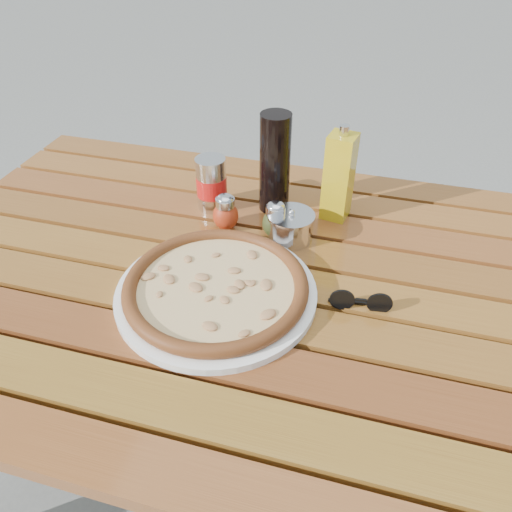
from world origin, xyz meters
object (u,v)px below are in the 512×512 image
(pepper_shaker, at_px, (226,212))
(parmesan_tin, at_px, (291,226))
(olive_oil_cruet, at_px, (339,177))
(pizza, at_px, (216,286))
(soda_can, at_px, (212,184))
(sunglasses, at_px, (361,302))
(plate, at_px, (216,293))
(oregano_shaker, at_px, (275,220))
(table, at_px, (253,304))
(dark_bottle, at_px, (275,164))

(pepper_shaker, relative_size, parmesan_tin, 0.68)
(pepper_shaker, relative_size, olive_oil_cruet, 0.39)
(pizza, relative_size, parmesan_tin, 3.14)
(soda_can, xyz_separation_m, sunglasses, (0.36, -0.24, -0.04))
(plate, distance_m, oregano_shaker, 0.22)
(sunglasses, bearing_deg, parmesan_tin, 126.36)
(table, xyz_separation_m, pizza, (-0.05, -0.07, 0.10))
(soda_can, height_order, parmesan_tin, soda_can)
(plate, distance_m, pizza, 0.02)
(plate, relative_size, olive_oil_cruet, 1.71)
(plate, height_order, parmesan_tin, parmesan_tin)
(pizza, bearing_deg, oregano_shaker, 74.75)
(table, height_order, parmesan_tin, parmesan_tin)
(dark_bottle, relative_size, sunglasses, 2.00)
(table, bearing_deg, pepper_shaker, 126.07)
(pizza, distance_m, olive_oil_cruet, 0.37)
(table, relative_size, oregano_shaker, 17.07)
(pizza, height_order, pepper_shaker, pepper_shaker)
(table, relative_size, parmesan_tin, 11.56)
(pizza, bearing_deg, plate, 135.00)
(sunglasses, bearing_deg, table, 162.57)
(table, distance_m, soda_can, 0.29)
(pepper_shaker, height_order, dark_bottle, dark_bottle)
(plate, height_order, olive_oil_cruet, olive_oil_cruet)
(soda_can, bearing_deg, sunglasses, -34.16)
(pepper_shaker, distance_m, soda_can, 0.09)
(olive_oil_cruet, bearing_deg, sunglasses, -72.98)
(oregano_shaker, relative_size, dark_bottle, 0.37)
(pizza, height_order, dark_bottle, dark_bottle)
(soda_can, bearing_deg, pepper_shaker, -52.19)
(oregano_shaker, height_order, dark_bottle, dark_bottle)
(pizza, distance_m, pepper_shaker, 0.21)
(pizza, distance_m, oregano_shaker, 0.22)
(pepper_shaker, height_order, parmesan_tin, pepper_shaker)
(pizza, height_order, olive_oil_cruet, olive_oil_cruet)
(plate, bearing_deg, oregano_shaker, 74.75)
(plate, xyz_separation_m, pizza, (0.00, -0.00, 0.02))
(oregano_shaker, xyz_separation_m, sunglasses, (0.19, -0.17, -0.02))
(plate, bearing_deg, parmesan_tin, 66.48)
(dark_bottle, bearing_deg, soda_can, -165.60)
(plate, xyz_separation_m, sunglasses, (0.25, 0.04, 0.01))
(pizza, distance_m, sunglasses, 0.25)
(pizza, relative_size, oregano_shaker, 4.64)
(dark_bottle, bearing_deg, pizza, -95.15)
(table, bearing_deg, soda_can, 126.68)
(pepper_shaker, bearing_deg, parmesan_tin, -0.68)
(table, xyz_separation_m, plate, (-0.05, -0.07, 0.08))
(table, xyz_separation_m, parmesan_tin, (0.04, 0.13, 0.11))
(parmesan_tin, bearing_deg, dark_bottle, 120.00)
(plate, bearing_deg, dark_bottle, 84.85)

